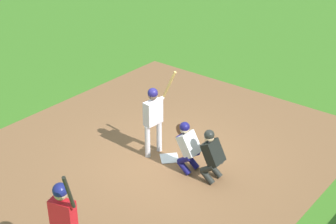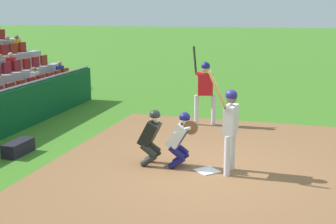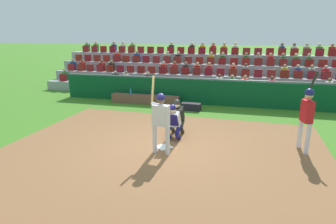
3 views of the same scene
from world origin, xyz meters
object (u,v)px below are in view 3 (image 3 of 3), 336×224
Objects in this scene: dugout_bench at (145,99)px; batter_at_plate at (161,117)px; on_deck_batter at (307,112)px; equipment_duffel_bag at (191,107)px; water_bottle_on_bench at (131,92)px; home_plate_umpire at (177,115)px; catcher_crouching at (173,120)px; home_plate_marker at (164,147)px.

batter_at_plate is at bearing 112.86° from dugout_bench.
equipment_duffel_bag is at bearing -43.08° from on_deck_batter.
water_bottle_on_bench is 3.26m from equipment_duffel_bag.
home_plate_umpire is (-0.10, -1.73, -0.42)m from batter_at_plate.
water_bottle_on_bench is (3.24, -4.60, -0.13)m from catcher_crouching.
catcher_crouching is (-0.10, -1.07, -0.41)m from batter_at_plate.
equipment_duffel_bag is (-0.02, -5.01, -0.95)m from batter_at_plate.
on_deck_batter is (-3.94, 0.48, 0.49)m from home_plate_umpire.
catcher_crouching reaches higher than dugout_bench.
catcher_crouching is 0.66m from home_plate_umpire.
dugout_bench is at bearing -61.69° from catcher_crouching.
batter_at_plate is at bearing 119.05° from water_bottle_on_bench.
dugout_bench reaches higher than home_plate_marker.
catcher_crouching is 3.98m from equipment_duffel_bag.
equipment_duffel_bag is (-0.04, -4.56, 0.15)m from home_plate_marker.
catcher_crouching is at bearing -95.09° from batter_at_plate.
batter_at_plate is 4.23m from on_deck_batter.
on_deck_batter reaches higher than water_bottle_on_bench.
home_plate_marker is 5.79m from dugout_bench.
equipment_duffel_bag is 5.60m from on_deck_batter.
home_plate_umpire is at bearing 93.94° from equipment_duffel_bag.
batter_at_plate is 1.79m from home_plate_umpire.
home_plate_marker is 0.35× the size of home_plate_umpire.
home_plate_umpire is at bearing -93.23° from batter_at_plate.
home_plate_marker is 0.93m from catcher_crouching.
batter_at_plate reaches higher than equipment_duffel_bag.
water_bottle_on_bench is at bearing -54.81° from catcher_crouching.
home_plate_umpire is (-0.00, -0.66, -0.01)m from catcher_crouching.
dugout_bench is at bearing -34.73° from on_deck_batter.
equipment_duffel_bag is (-2.43, 0.71, -0.06)m from dugout_bench.
home_plate_umpire is 3.33m from equipment_duffel_bag.
home_plate_umpire is at bearing -6.89° from on_deck_batter.
water_bottle_on_bench reaches higher than home_plate_marker.
equipment_duffel_bag is (0.08, -3.28, -0.53)m from home_plate_umpire.
catcher_crouching reaches higher than equipment_duffel_bag.
batter_at_plate reaches higher than home_plate_umpire.
batter_at_plate is 7.95× the size of water_bottle_on_bench.
on_deck_batter is (-7.18, 4.41, 0.61)m from water_bottle_on_bench.
on_deck_batter reaches higher than home_plate_marker.
catcher_crouching reaches higher than water_bottle_on_bench.
home_plate_umpire reaches higher than catcher_crouching.
home_plate_marker is 4.30m from on_deck_batter.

